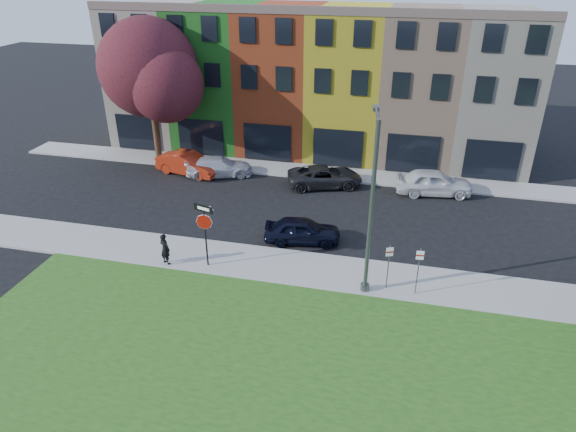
% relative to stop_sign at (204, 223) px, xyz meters
% --- Properties ---
extents(ground, '(120.00, 120.00, 0.00)m').
position_rel_stop_sign_xyz_m(ground, '(4.17, -2.21, -2.39)').
color(ground, black).
rests_on(ground, ground).
extents(sidewalk_near, '(40.00, 3.00, 0.12)m').
position_rel_stop_sign_xyz_m(sidewalk_near, '(6.17, 0.79, -2.33)').
color(sidewalk_near, '#989590').
rests_on(sidewalk_near, ground).
extents(sidewalk_far, '(40.00, 2.40, 0.12)m').
position_rel_stop_sign_xyz_m(sidewalk_far, '(1.17, 12.79, -2.33)').
color(sidewalk_far, '#989590').
rests_on(sidewalk_far, ground).
extents(rowhouse_block, '(30.00, 10.12, 10.00)m').
position_rel_stop_sign_xyz_m(rowhouse_block, '(1.67, 18.98, 2.60)').
color(rowhouse_block, beige).
rests_on(rowhouse_block, ground).
extents(stop_sign, '(1.02, 0.34, 3.20)m').
position_rel_stop_sign_xyz_m(stop_sign, '(0.00, 0.00, 0.00)').
color(stop_sign, black).
rests_on(stop_sign, sidewalk_near).
extents(man, '(0.86, 0.80, 1.59)m').
position_rel_stop_sign_xyz_m(man, '(-1.99, -0.31, -1.47)').
color(man, black).
rests_on(man, sidewalk_near).
extents(sedan_near, '(2.85, 4.44, 1.34)m').
position_rel_stop_sign_xyz_m(sedan_near, '(3.90, 3.42, -1.72)').
color(sedan_near, black).
rests_on(sedan_near, ground).
extents(parked_car_red, '(3.46, 5.17, 1.49)m').
position_rel_stop_sign_xyz_m(parked_car_red, '(-5.48, 10.64, -1.65)').
color(parked_car_red, maroon).
rests_on(parked_car_red, ground).
extents(parked_car_silver, '(4.67, 5.61, 1.29)m').
position_rel_stop_sign_xyz_m(parked_car_silver, '(-3.37, 10.84, -1.75)').
color(parked_car_silver, silver).
rests_on(parked_car_silver, ground).
extents(parked_car_dark, '(5.06, 6.09, 1.32)m').
position_rel_stop_sign_xyz_m(parked_car_dark, '(3.84, 10.76, -1.73)').
color(parked_car_dark, black).
rests_on(parked_car_dark, ground).
extents(parked_car_white, '(3.18, 5.16, 1.58)m').
position_rel_stop_sign_xyz_m(parked_car_white, '(10.61, 11.10, -1.60)').
color(parked_car_white, silver).
rests_on(parked_car_white, ground).
extents(street_lamp, '(0.62, 2.57, 7.78)m').
position_rel_stop_sign_xyz_m(street_lamp, '(7.50, -0.09, 1.65)').
color(street_lamp, '#4C4F51').
rests_on(street_lamp, sidewalk_near).
extents(parking_sign_a, '(0.31, 0.14, 2.19)m').
position_rel_stop_sign_xyz_m(parking_sign_a, '(8.44, 0.06, -0.90)').
color(parking_sign_a, '#4C4F51').
rests_on(parking_sign_a, sidewalk_near).
extents(parking_sign_b, '(0.32, 0.10, 2.29)m').
position_rel_stop_sign_xyz_m(parking_sign_b, '(9.71, -0.06, -0.85)').
color(parking_sign_b, '#4C4F51').
rests_on(parking_sign_b, sidewalk_near).
extents(tree_purple, '(7.93, 6.94, 9.77)m').
position_rel_stop_sign_xyz_m(tree_purple, '(-8.50, 12.61, 4.03)').
color(tree_purple, black).
rests_on(tree_purple, sidewalk_far).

